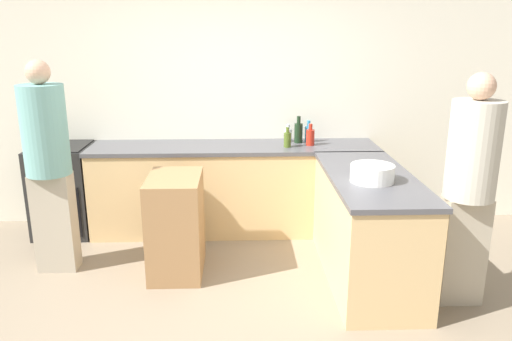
% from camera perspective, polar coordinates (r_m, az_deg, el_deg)
% --- Properties ---
extents(ground_plane, '(14.00, 14.00, 0.00)m').
position_cam_1_polar(ground_plane, '(3.93, -2.57, -16.19)').
color(ground_plane, gray).
extents(wall_back, '(8.00, 0.06, 2.70)m').
position_cam_1_polar(wall_back, '(5.41, -2.57, 8.08)').
color(wall_back, silver).
rests_on(wall_back, ground_plane).
extents(counter_back, '(2.96, 0.66, 0.93)m').
position_cam_1_polar(counter_back, '(5.27, -2.48, -2.01)').
color(counter_back, '#D6B27A').
rests_on(counter_back, ground_plane).
extents(counter_peninsula, '(0.69, 1.64, 0.93)m').
position_cam_1_polar(counter_peninsula, '(4.36, 12.60, -6.32)').
color(counter_peninsula, '#D6B27A').
rests_on(counter_peninsula, ground_plane).
extents(range_oven, '(0.58, 0.63, 0.94)m').
position_cam_1_polar(range_oven, '(5.58, -21.04, -2.04)').
color(range_oven, black).
rests_on(range_oven, ground_plane).
extents(island_table, '(0.45, 0.67, 0.88)m').
position_cam_1_polar(island_table, '(4.43, -9.13, -6.14)').
color(island_table, '#997047').
rests_on(island_table, ground_plane).
extents(mixing_bowl, '(0.34, 0.34, 0.13)m').
position_cam_1_polar(mixing_bowl, '(4.01, 13.15, -0.30)').
color(mixing_bowl, white).
rests_on(mixing_bowl, counter_peninsula).
extents(dish_soap_bottle, '(0.08, 0.08, 0.23)m').
position_cam_1_polar(dish_soap_bottle, '(5.32, 6.01, 4.24)').
color(dish_soap_bottle, '#338CBF').
rests_on(dish_soap_bottle, counter_back).
extents(hot_sauce_bottle, '(0.09, 0.09, 0.22)m').
position_cam_1_polar(hot_sauce_bottle, '(5.17, 6.22, 3.85)').
color(hot_sauce_bottle, red).
rests_on(hot_sauce_bottle, counter_back).
extents(olive_oil_bottle, '(0.07, 0.07, 0.20)m').
position_cam_1_polar(olive_oil_bottle, '(5.06, 3.61, 3.58)').
color(olive_oil_bottle, '#475B1E').
rests_on(olive_oil_bottle, counter_back).
extents(wine_bottle_dark, '(0.09, 0.09, 0.28)m').
position_cam_1_polar(wine_bottle_dark, '(5.27, 4.87, 4.39)').
color(wine_bottle_dark, black).
rests_on(wine_bottle_dark, counter_back).
extents(vinegar_bottle_clear, '(0.08, 0.08, 0.19)m').
position_cam_1_polar(vinegar_bottle_clear, '(5.32, 3.69, 4.10)').
color(vinegar_bottle_clear, silver).
rests_on(vinegar_bottle_clear, counter_back).
extents(person_by_range, '(0.37, 0.37, 1.85)m').
position_cam_1_polar(person_by_range, '(4.60, -22.66, 1.01)').
color(person_by_range, '#ADA38E').
rests_on(person_by_range, ground_plane).
extents(person_at_peninsula, '(0.37, 0.37, 1.79)m').
position_cam_1_polar(person_at_peninsula, '(4.05, 23.22, -1.40)').
color(person_at_peninsula, '#ADA38E').
rests_on(person_at_peninsula, ground_plane).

